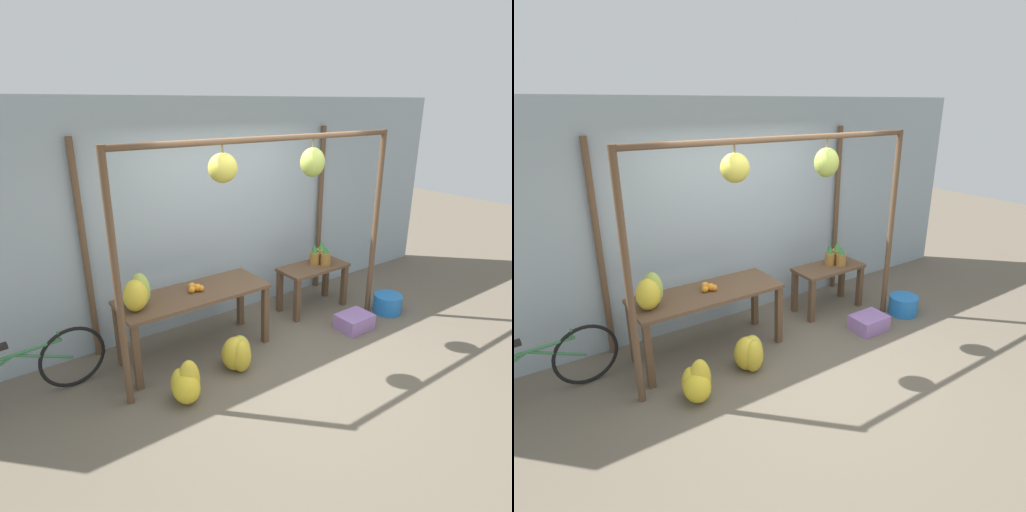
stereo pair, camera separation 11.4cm
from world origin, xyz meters
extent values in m
plane|color=#665B4C|center=(0.00, 0.00, 0.00)|extent=(20.00, 20.00, 0.00)
cube|color=#99A8B2|center=(0.00, 1.63, 1.40)|extent=(8.00, 0.08, 2.80)
cylinder|color=brown|center=(-1.69, 0.50, 1.21)|extent=(0.07, 0.07, 2.42)
cylinder|color=brown|center=(1.69, 0.50, 1.21)|extent=(0.07, 0.07, 2.42)
cylinder|color=brown|center=(-1.69, 1.54, 1.21)|extent=(0.07, 0.07, 2.42)
cylinder|color=brown|center=(1.69, 1.54, 1.21)|extent=(0.07, 0.07, 2.42)
cylinder|color=brown|center=(0.00, 0.50, 2.39)|extent=(3.37, 0.06, 0.06)
cylinder|color=brown|center=(-0.59, 0.50, 2.33)|extent=(0.02, 0.02, 0.07)
ellipsoid|color=gold|center=(-0.59, 0.50, 2.15)|extent=(0.29, 0.26, 0.28)
cylinder|color=brown|center=(0.54, 0.50, 2.32)|extent=(0.02, 0.02, 0.09)
ellipsoid|color=#9EB247|center=(0.54, 0.50, 2.12)|extent=(0.28, 0.25, 0.32)
cube|color=brown|center=(-0.75, 0.92, 0.74)|extent=(1.67, 0.64, 0.04)
cube|color=brown|center=(-1.54, 0.65, 0.36)|extent=(0.07, 0.07, 0.72)
cube|color=brown|center=(0.03, 0.65, 0.36)|extent=(0.07, 0.07, 0.72)
cube|color=brown|center=(-1.54, 1.19, 0.36)|extent=(0.07, 0.07, 0.72)
cube|color=brown|center=(0.03, 1.19, 0.36)|extent=(0.07, 0.07, 0.72)
cube|color=brown|center=(1.11, 1.01, 0.61)|extent=(0.96, 0.47, 0.04)
cube|color=brown|center=(0.67, 0.83, 0.29)|extent=(0.07, 0.07, 0.59)
cube|color=brown|center=(1.54, 0.83, 0.29)|extent=(0.07, 0.07, 0.59)
cube|color=brown|center=(0.67, 1.19, 0.29)|extent=(0.07, 0.07, 0.59)
cube|color=brown|center=(1.54, 1.19, 0.29)|extent=(0.07, 0.07, 0.59)
ellipsoid|color=#9EB247|center=(-1.35, 0.92, 0.94)|extent=(0.28, 0.28, 0.37)
ellipsoid|color=#9EB247|center=(-1.38, 0.93, 0.91)|extent=(0.31, 0.29, 0.29)
ellipsoid|color=gold|center=(-1.42, 0.86, 0.92)|extent=(0.35, 0.35, 0.33)
sphere|color=orange|center=(-0.77, 0.92, 0.80)|extent=(0.08, 0.08, 0.08)
sphere|color=orange|center=(-0.70, 0.93, 0.80)|extent=(0.09, 0.09, 0.09)
sphere|color=orange|center=(-0.73, 1.00, 0.80)|extent=(0.08, 0.08, 0.08)
sphere|color=orange|center=(-0.67, 0.90, 0.80)|extent=(0.07, 0.07, 0.07)
cylinder|color=olive|center=(1.26, 0.94, 0.72)|extent=(0.14, 0.14, 0.17)
cone|color=#337538|center=(1.26, 0.94, 0.85)|extent=(0.10, 0.10, 0.09)
cylinder|color=olive|center=(1.15, 1.04, 0.71)|extent=(0.14, 0.14, 0.17)
cone|color=#337538|center=(1.15, 1.04, 0.85)|extent=(0.09, 0.09, 0.10)
cylinder|color=olive|center=(1.15, 1.05, 0.71)|extent=(0.12, 0.12, 0.16)
cone|color=#428442|center=(1.15, 1.05, 0.83)|extent=(0.08, 0.08, 0.08)
cylinder|color=#B27F38|center=(1.30, 1.06, 0.72)|extent=(0.14, 0.14, 0.19)
cone|color=#428442|center=(1.30, 1.06, 0.88)|extent=(0.10, 0.10, 0.13)
cylinder|color=#A3702D|center=(1.15, 1.05, 0.72)|extent=(0.12, 0.12, 0.17)
cone|color=#337538|center=(1.15, 1.05, 0.86)|extent=(0.09, 0.09, 0.13)
ellipsoid|color=gold|center=(-1.19, 0.23, 0.21)|extent=(0.24, 0.22, 0.43)
ellipsoid|color=gold|center=(-1.27, 0.27, 0.17)|extent=(0.20, 0.21, 0.34)
ellipsoid|color=yellow|center=(-1.24, 0.20, 0.16)|extent=(0.34, 0.36, 0.31)
ellipsoid|color=gold|center=(-0.49, 0.40, 0.19)|extent=(0.30, 0.29, 0.37)
ellipsoid|color=yellow|center=(-0.52, 0.43, 0.16)|extent=(0.23, 0.25, 0.33)
ellipsoid|color=gold|center=(-0.57, 0.38, 0.19)|extent=(0.36, 0.34, 0.39)
ellipsoid|color=gold|center=(-0.53, 0.31, 0.19)|extent=(0.26, 0.24, 0.37)
cube|color=#9970B7|center=(1.15, 0.26, 0.10)|extent=(0.43, 0.33, 0.19)
cylinder|color=blue|center=(1.86, 0.31, 0.13)|extent=(0.38, 0.38, 0.26)
torus|color=black|center=(-2.04, 1.09, 0.32)|extent=(0.65, 0.09, 0.65)
cylinder|color=#337042|center=(-2.54, 1.05, 0.55)|extent=(0.86, 0.11, 0.03)
cylinder|color=#337042|center=(-2.29, 1.07, 0.44)|extent=(0.52, 0.07, 0.26)
cylinder|color=#337042|center=(-2.14, 1.08, 0.60)|extent=(0.02, 0.02, 0.10)
camera|label=1|loc=(-2.66, -2.97, 2.73)|focal=30.00mm
camera|label=2|loc=(-2.57, -3.04, 2.73)|focal=30.00mm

